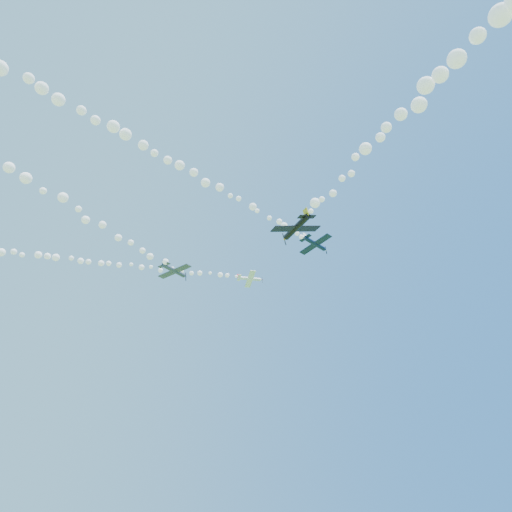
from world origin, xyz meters
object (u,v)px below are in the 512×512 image
plane_white (250,279)px  plane_grey (175,271)px  plane_navy (315,244)px  plane_black (296,228)px

plane_white → plane_grey: 25.39m
plane_navy → plane_black: 19.83m
plane_white → plane_grey: size_ratio=0.94×
plane_grey → plane_black: size_ratio=0.91×
plane_navy → plane_white: bearing=78.5°
plane_white → plane_navy: plane_white is taller
plane_grey → plane_black: (8.27, -27.80, -3.80)m
plane_grey → plane_black: bearing=-99.5°
plane_black → plane_grey: bearing=23.2°
plane_white → plane_grey: plane_white is taller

